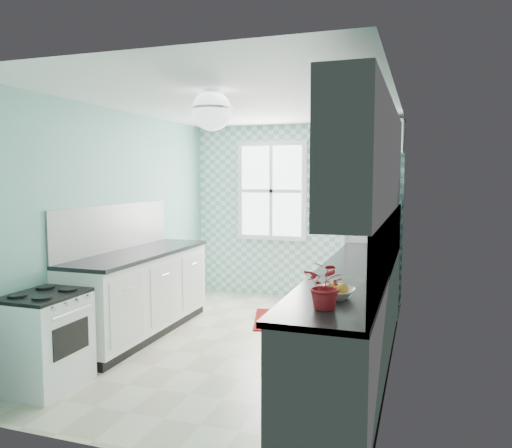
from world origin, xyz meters
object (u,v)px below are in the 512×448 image
(fruit_bowl, at_px, (335,293))
(potted_plant, at_px, (327,285))
(stove, at_px, (46,339))
(ceiling_light, at_px, (212,111))
(fridge, at_px, (370,252))
(sink, at_px, (367,255))
(microwave, at_px, (372,180))

(fruit_bowl, height_order, potted_plant, potted_plant)
(stove, bearing_deg, ceiling_light, 30.28)
(fridge, height_order, stove, fridge)
(fridge, bearing_deg, sink, -84.05)
(potted_plant, distance_m, microwave, 3.66)
(fridge, height_order, microwave, microwave)
(fridge, xyz_separation_m, stove, (-2.31, -3.33, -0.37))
(ceiling_light, height_order, fruit_bowl, ceiling_light)
(ceiling_light, bearing_deg, potted_plant, -40.16)
(fridge, relative_size, potted_plant, 5.14)
(ceiling_light, distance_m, fridge, 3.21)
(ceiling_light, xyz_separation_m, potted_plant, (1.20, -1.01, -1.23))
(ceiling_light, xyz_separation_m, stove, (-1.20, -0.74, -1.91))
(sink, bearing_deg, stove, -140.92)
(stove, bearing_deg, microwave, 53.88)
(ceiling_light, bearing_deg, stove, -148.35)
(sink, distance_m, microwave, 1.50)
(fridge, distance_m, fruit_bowl, 3.30)
(potted_plant, height_order, microwave, microwave)
(stove, height_order, sink, sink)
(sink, distance_m, potted_plant, 2.33)
(sink, relative_size, fruit_bowl, 1.99)
(fridge, distance_m, stove, 4.07)
(ceiling_light, height_order, fridge, ceiling_light)
(fruit_bowl, relative_size, microwave, 0.47)
(stove, xyz_separation_m, potted_plant, (2.40, -0.27, 0.68))
(ceiling_light, height_order, stove, ceiling_light)
(ceiling_light, relative_size, fridge, 0.22)
(ceiling_light, relative_size, potted_plant, 1.15)
(fruit_bowl, bearing_deg, microwave, 91.56)
(ceiling_light, xyz_separation_m, sink, (1.20, 1.31, -1.39))
(fridge, relative_size, microwave, 2.72)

